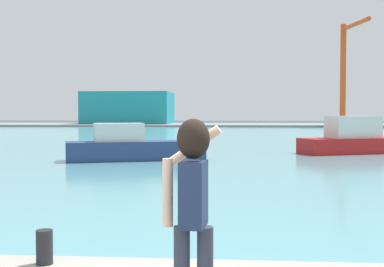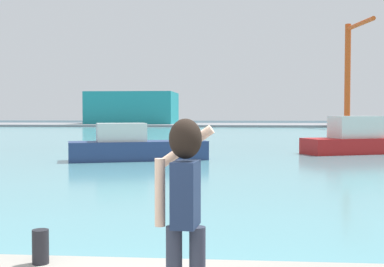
{
  "view_description": "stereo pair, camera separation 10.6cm",
  "coord_description": "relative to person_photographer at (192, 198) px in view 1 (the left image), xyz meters",
  "views": [
    {
      "loc": [
        1.1,
        -4.13,
        2.39
      ],
      "look_at": [
        0.2,
        7.36,
        1.93
      ],
      "focal_mm": 47.53,
      "sensor_mm": 36.0,
      "label": 1
    },
    {
      "loc": [
        1.2,
        -4.12,
        2.39
      ],
      "look_at": [
        0.2,
        7.36,
        1.93
      ],
      "focal_mm": 47.53,
      "sensor_mm": 36.0,
      "label": 2
    }
  ],
  "objects": [
    {
      "name": "ground_plane",
      "position": [
        -0.77,
        49.86,
        -1.67
      ],
      "size": [
        220.0,
        220.0,
        0.0
      ],
      "primitive_type": "plane",
      "color": "#334751"
    },
    {
      "name": "boat_moored_2",
      "position": [
        8.21,
        26.61,
        -0.9
      ],
      "size": [
        8.64,
        5.07,
        2.21
      ],
      "rotation": [
        0.0,
        0.0,
        0.38
      ],
      "color": "#B21919",
      "rests_on": "harbor_water"
    },
    {
      "name": "harbor_water",
      "position": [
        -0.77,
        51.86,
        -1.66
      ],
      "size": [
        140.0,
        100.0,
        0.02
      ],
      "primitive_type": "cube",
      "color": "#599EA8",
      "rests_on": "ground_plane"
    },
    {
      "name": "harbor_bollard",
      "position": [
        -1.87,
        1.51,
        -0.86
      ],
      "size": [
        0.2,
        0.2,
        0.41
      ],
      "primitive_type": "cylinder",
      "color": "black",
      "rests_on": "quay_promenade"
    },
    {
      "name": "boat_moored",
      "position": [
        -4.66,
        21.0,
        -0.98
      ],
      "size": [
        7.13,
        3.96,
        1.88
      ],
      "rotation": [
        0.0,
        0.0,
        0.33
      ],
      "color": "navy",
      "rests_on": "harbor_water"
    },
    {
      "name": "port_crane",
      "position": [
        19.55,
        83.6,
        8.98
      ],
      "size": [
        2.57,
        10.07,
        17.18
      ],
      "color": "#D84C19",
      "rests_on": "far_shore_dock"
    },
    {
      "name": "far_shore_dock",
      "position": [
        -0.77,
        91.86,
        -1.48
      ],
      "size": [
        140.0,
        20.0,
        0.39
      ],
      "primitive_type": "cube",
      "color": "gray",
      "rests_on": "ground_plane"
    },
    {
      "name": "warehouse_left",
      "position": [
        -19.62,
        93.66,
        1.75
      ],
      "size": [
        16.44,
        12.59,
        6.07
      ],
      "primitive_type": "cube",
      "color": "teal",
      "rests_on": "far_shore_dock"
    },
    {
      "name": "person_photographer",
      "position": [
        0.0,
        0.0,
        0.0
      ],
      "size": [
        0.53,
        0.56,
        1.74
      ],
      "rotation": [
        0.0,
        0.0,
        1.46
      ],
      "color": "#2D3342",
      "rests_on": "quay_promenade"
    }
  ]
}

